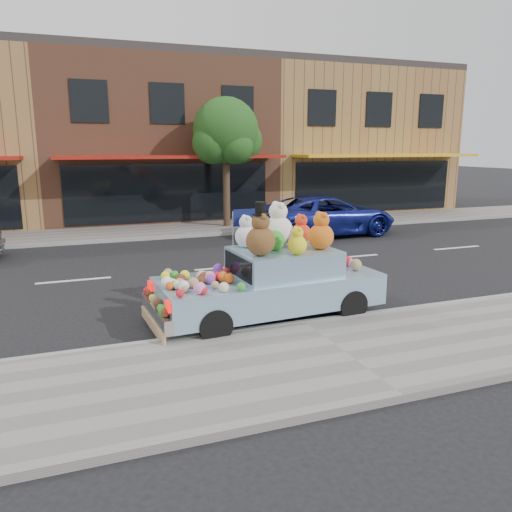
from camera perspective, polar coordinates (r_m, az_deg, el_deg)
name	(u,v)px	position (r m, az deg, el deg)	size (l,w,h in m)	color
ground	(226,268)	(13.90, -3.42, -1.33)	(120.00, 120.00, 0.00)	black
near_sidewalk	(345,355)	(8.18, 10.15, -11.09)	(60.00, 3.00, 0.12)	gray
far_sidewalk	(179,230)	(20.08, -8.81, 2.98)	(60.00, 3.00, 0.12)	gray
near_kerb	(304,324)	(9.41, 5.52, -7.74)	(60.00, 0.12, 0.13)	gray
far_kerb	(187,236)	(18.63, -7.89, 2.30)	(60.00, 0.12, 0.13)	gray
storefront_mid	(153,139)	(25.21, -11.65, 12.94)	(10.00, 9.80, 7.30)	brown
storefront_right	(336,140)	(28.52, 9.16, 12.94)	(10.00, 9.80, 7.30)	olive
street_tree	(226,136)	(20.37, -3.44, 13.49)	(3.00, 2.70, 5.22)	#38281C
car_blue	(325,215)	(19.04, 7.94, 4.61)	(2.50, 5.43, 1.51)	navy
art_car	(271,278)	(9.69, 1.67, -2.48)	(4.59, 2.03, 2.33)	black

